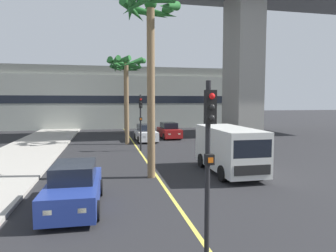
% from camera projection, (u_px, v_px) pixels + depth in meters
% --- Properties ---
extents(lane_stripe_center, '(0.14, 56.00, 0.01)m').
position_uv_depth(lane_stripe_center, '(140.00, 152.00, 22.05)').
color(lane_stripe_center, '#DBCC4C').
rests_on(lane_stripe_center, ground).
extents(pier_building_backdrop, '(36.15, 8.04, 8.32)m').
position_uv_depth(pier_building_backdrop, '(122.00, 98.00, 43.49)').
color(pier_building_backdrop, '#ADB2A8').
rests_on(pier_building_backdrop, ground).
extents(car_queue_front, '(1.92, 4.15, 1.56)m').
position_uv_depth(car_queue_front, '(74.00, 188.00, 10.45)').
color(car_queue_front, navy).
rests_on(car_queue_front, ground).
extents(car_queue_second, '(1.93, 4.15, 1.56)m').
position_uv_depth(car_queue_second, '(169.00, 131.00, 30.12)').
color(car_queue_second, maroon).
rests_on(car_queue_second, ground).
extents(car_queue_third, '(1.90, 4.14, 1.56)m').
position_uv_depth(car_queue_third, '(146.00, 133.00, 27.81)').
color(car_queue_third, white).
rests_on(car_queue_third, ground).
extents(delivery_van, '(2.19, 5.26, 2.36)m').
position_uv_depth(delivery_van, '(229.00, 148.00, 15.51)').
color(delivery_van, silver).
rests_on(delivery_van, ground).
extents(traffic_light_median_near, '(0.24, 0.37, 4.20)m').
position_uv_depth(traffic_light_median_near, '(209.00, 146.00, 6.88)').
color(traffic_light_median_near, black).
rests_on(traffic_light_median_near, ground).
extents(traffic_light_median_far, '(0.24, 0.37, 4.20)m').
position_uv_depth(traffic_light_median_far, '(141.00, 115.00, 22.20)').
color(traffic_light_median_far, black).
rests_on(traffic_light_median_far, ground).
extents(palm_tree_near_median, '(2.99, 2.97, 8.59)m').
position_uv_depth(palm_tree_near_median, '(151.00, 32.00, 14.10)').
color(palm_tree_near_median, brown).
rests_on(palm_tree_near_median, ground).
extents(palm_tree_mid_median, '(3.68, 3.68, 8.00)m').
position_uv_depth(palm_tree_mid_median, '(126.00, 78.00, 34.75)').
color(palm_tree_mid_median, brown).
rests_on(palm_tree_mid_median, ground).
extents(palm_tree_far_median, '(3.37, 3.40, 7.47)m').
position_uv_depth(palm_tree_far_median, '(126.00, 71.00, 25.40)').
color(palm_tree_far_median, brown).
rests_on(palm_tree_far_median, ground).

